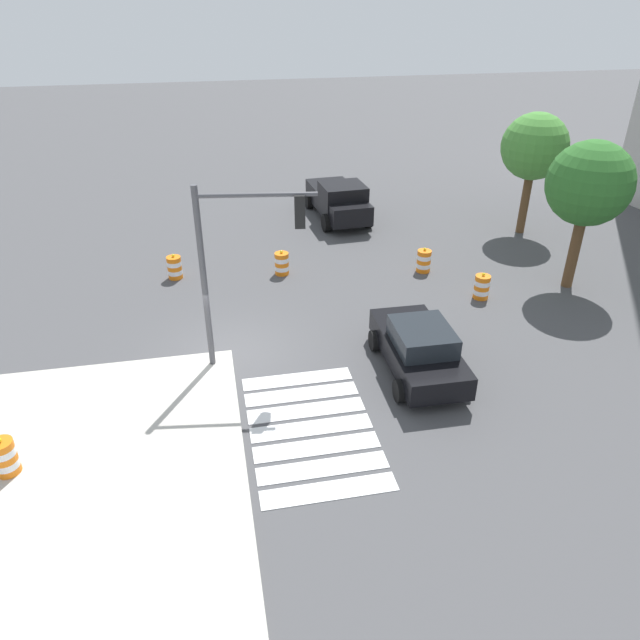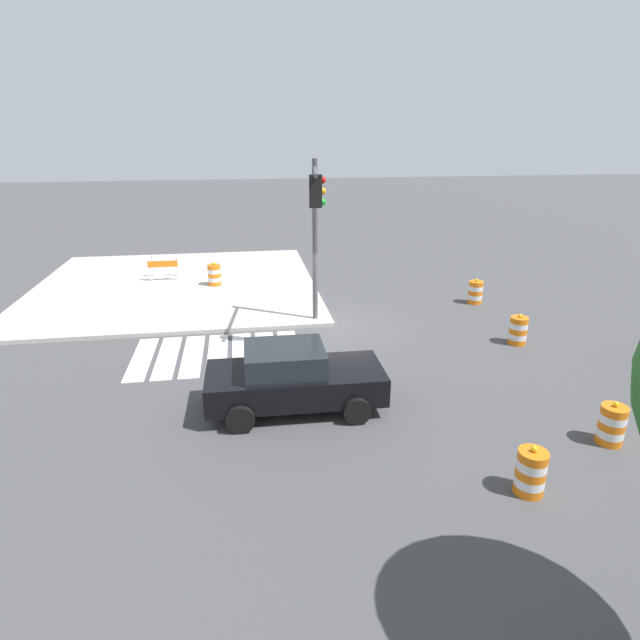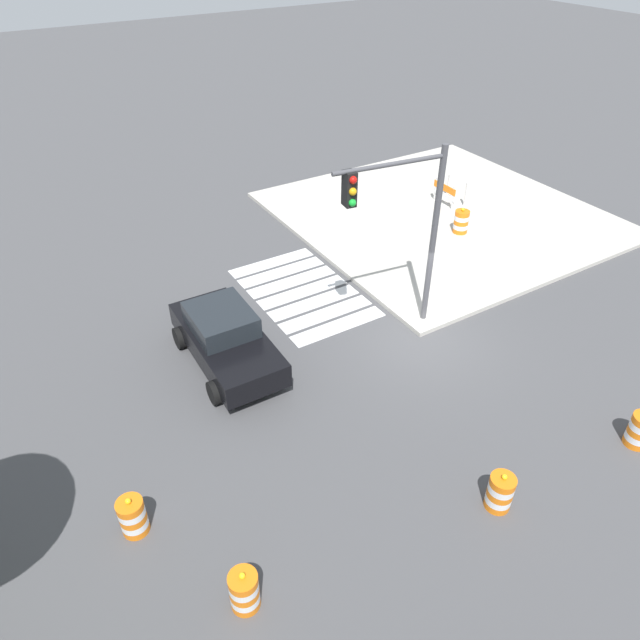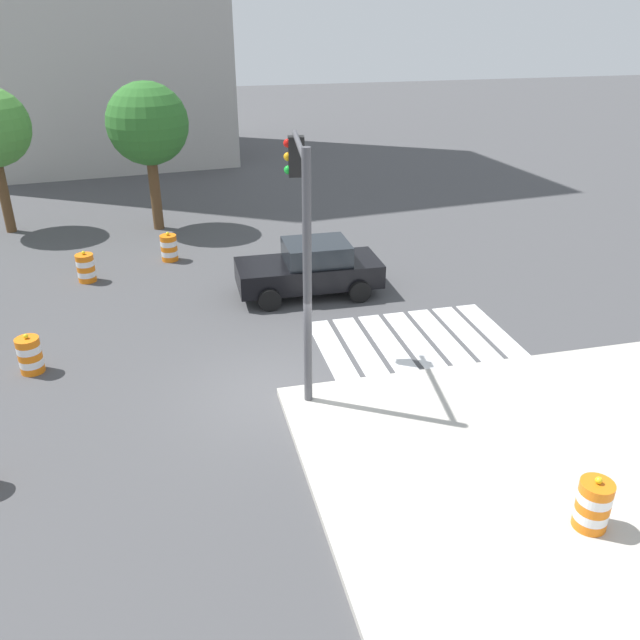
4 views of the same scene
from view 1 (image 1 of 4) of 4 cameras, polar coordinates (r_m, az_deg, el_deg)
name	(u,v)px [view 1 (image 1 of 4)]	position (r m, az deg, el deg)	size (l,w,h in m)	color
ground_plane	(232,354)	(18.88, -8.49, -3.27)	(120.00, 120.00, 0.00)	#474749
crosswalk_stripes	(311,428)	(15.79, -0.86, -10.36)	(5.10, 3.20, 0.02)	silver
sports_car	(419,348)	(17.69, 9.49, -2.70)	(4.33, 2.19, 1.63)	black
pickup_truck	(339,201)	(29.32, 1.86, 11.42)	(5.26, 2.60, 1.92)	black
traffic_barrel_near_corner	(175,267)	(24.00, -13.81, 4.93)	(0.56, 0.56, 1.02)	orange
traffic_barrel_crosswalk_end	(482,287)	(22.58, 15.29, 3.09)	(0.56, 0.56, 1.02)	orange
traffic_barrel_median_near	(424,261)	(24.25, 9.95, 5.62)	(0.56, 0.56, 1.02)	orange
traffic_barrel_median_far	(282,263)	(23.71, -3.70, 5.45)	(0.56, 0.56, 1.02)	orange
traffic_barrel_on_sidewalk	(5,457)	(15.89, -28.07, -11.55)	(0.56, 0.56, 1.02)	orange
traffic_light_pole	(242,246)	(16.42, -7.47, 7.03)	(0.66, 3.27, 5.50)	#4C4C51
street_tree_streetside_near	(534,147)	(28.49, 19.93, 15.35)	(2.89, 2.89, 5.40)	brown
street_tree_streetside_mid	(589,185)	(23.43, 24.48, 11.77)	(3.01, 3.01, 5.52)	brown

